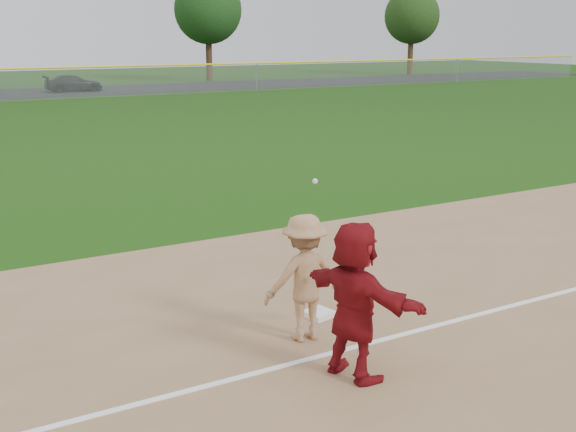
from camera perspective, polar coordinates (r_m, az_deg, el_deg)
ground at (r=10.65m, az=4.15°, el=-8.51°), size 160.00×160.00×0.00m
foul_line at (r=10.05m, az=6.78°, el=-9.86°), size 60.00×0.10×0.01m
first_base at (r=10.84m, az=2.43°, el=-7.72°), size 0.45×0.45×0.09m
base_runner at (r=8.74m, az=5.30°, el=-6.66°), size 0.93×1.90×1.97m
car_right at (r=55.80m, az=-16.60°, el=10.02°), size 4.18×1.83×1.20m
first_base_play at (r=9.80m, az=1.31°, el=-4.89°), size 1.21×0.80×2.17m
tree_3 at (r=66.87m, az=-6.35°, el=15.88°), size 6.00×6.00×9.19m
tree_4 at (r=77.32m, az=9.76°, el=15.29°), size 5.60×5.60×8.67m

